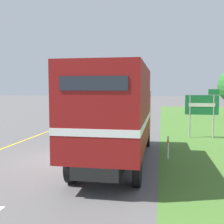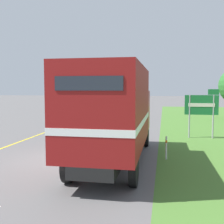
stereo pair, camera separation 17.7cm
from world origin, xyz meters
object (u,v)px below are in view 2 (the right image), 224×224
(lead_car_white, at_px, (108,107))
(highway_sign, at_px, (202,107))
(delineator_post, at_px, (166,147))
(horse_trailer_truck, at_px, (114,111))

(lead_car_white, relative_size, highway_sign, 1.60)
(lead_car_white, distance_m, delineator_post, 18.05)
(horse_trailer_truck, distance_m, lead_car_white, 18.54)
(horse_trailer_truck, bearing_deg, lead_car_white, 101.97)
(lead_car_white, distance_m, highway_sign, 14.09)
(horse_trailer_truck, distance_m, delineator_post, 2.67)
(horse_trailer_truck, xyz_separation_m, highway_sign, (4.00, 6.43, -0.18))
(highway_sign, bearing_deg, delineator_post, -110.72)
(lead_car_white, xyz_separation_m, delineator_post, (5.79, -17.09, -0.44))
(lead_car_white, bearing_deg, highway_sign, -56.12)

